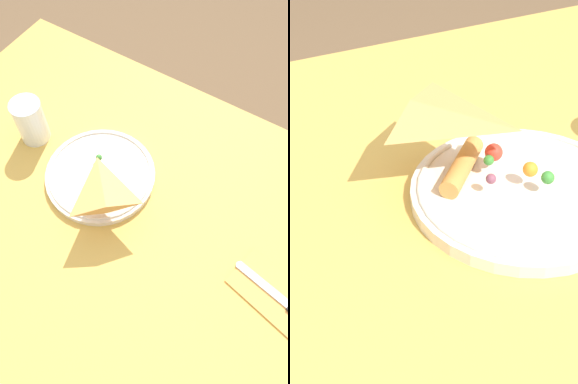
% 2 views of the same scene
% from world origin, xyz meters
% --- Properties ---
extents(ground_plane, '(6.00, 6.00, 0.00)m').
position_xyz_m(ground_plane, '(0.00, 0.00, 0.00)').
color(ground_plane, brown).
extents(dining_table, '(1.25, 0.87, 0.70)m').
position_xyz_m(dining_table, '(0.00, 0.00, 0.62)').
color(dining_table, gold).
rests_on(dining_table, ground_plane).
extents(plate_pizza, '(0.27, 0.27, 0.05)m').
position_xyz_m(plate_pizza, '(0.11, -0.05, 0.72)').
color(plate_pizza, silver).
rests_on(plate_pizza, dining_table).
extents(milk_glass, '(0.08, 0.08, 0.12)m').
position_xyz_m(milk_glass, '(0.33, -0.07, 0.76)').
color(milk_glass, white).
rests_on(milk_glass, dining_table).
extents(napkin_folded, '(0.22, 0.15, 0.00)m').
position_xyz_m(napkin_folded, '(-0.37, -0.01, 0.70)').
color(napkin_folded, '#E59E4C').
rests_on(napkin_folded, dining_table).
extents(butter_knife, '(0.21, 0.06, 0.01)m').
position_xyz_m(butter_knife, '(-0.38, -0.01, 0.71)').
color(butter_knife, black).
rests_on(butter_knife, napkin_folded).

